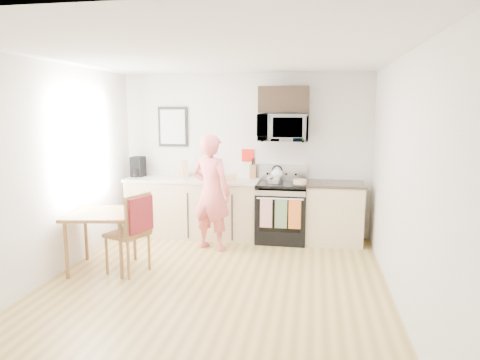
% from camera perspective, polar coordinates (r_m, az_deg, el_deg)
% --- Properties ---
extents(floor, '(4.60, 4.60, 0.00)m').
position_cam_1_polar(floor, '(5.08, -3.65, -14.25)').
color(floor, olive).
rests_on(floor, ground).
extents(back_wall, '(4.00, 0.04, 2.60)m').
position_cam_1_polar(back_wall, '(6.94, 0.67, 3.33)').
color(back_wall, beige).
rests_on(back_wall, floor).
extents(front_wall, '(4.00, 0.04, 2.60)m').
position_cam_1_polar(front_wall, '(2.58, -16.05, -7.52)').
color(front_wall, beige).
rests_on(front_wall, floor).
extents(left_wall, '(0.04, 4.60, 2.60)m').
position_cam_1_polar(left_wall, '(5.53, -24.40, 0.92)').
color(left_wall, beige).
rests_on(left_wall, floor).
extents(right_wall, '(0.04, 4.60, 2.60)m').
position_cam_1_polar(right_wall, '(4.66, 20.81, -0.29)').
color(right_wall, beige).
rests_on(right_wall, floor).
extents(ceiling, '(4.00, 4.60, 0.04)m').
position_cam_1_polar(ceiling, '(4.68, -4.00, 16.31)').
color(ceiling, white).
rests_on(ceiling, back_wall).
extents(window, '(0.06, 1.40, 1.50)m').
position_cam_1_polar(window, '(6.16, -20.11, 4.32)').
color(window, silver).
rests_on(window, left_wall).
extents(cabinet_left, '(2.10, 0.60, 0.90)m').
position_cam_1_polar(cabinet_left, '(6.97, -6.26, -3.79)').
color(cabinet_left, tan).
rests_on(cabinet_left, floor).
extents(countertop_left, '(2.14, 0.64, 0.04)m').
position_cam_1_polar(countertop_left, '(6.88, -6.33, 0.03)').
color(countertop_left, silver).
rests_on(countertop_left, cabinet_left).
extents(cabinet_right, '(0.84, 0.60, 0.90)m').
position_cam_1_polar(cabinet_right, '(6.71, 12.41, -4.47)').
color(cabinet_right, tan).
rests_on(cabinet_right, floor).
extents(countertop_right, '(0.88, 0.64, 0.04)m').
position_cam_1_polar(countertop_right, '(6.62, 12.55, -0.52)').
color(countertop_right, black).
rests_on(countertop_right, cabinet_right).
extents(range, '(0.76, 0.70, 1.16)m').
position_cam_1_polar(range, '(6.70, 5.55, -4.43)').
color(range, black).
rests_on(range, floor).
extents(microwave, '(0.76, 0.51, 0.42)m').
position_cam_1_polar(microwave, '(6.62, 5.80, 6.98)').
color(microwave, '#B0B0B5').
rests_on(microwave, back_wall).
extents(upper_cabinet, '(0.76, 0.35, 0.40)m').
position_cam_1_polar(upper_cabinet, '(6.66, 5.89, 10.61)').
color(upper_cabinet, black).
rests_on(upper_cabinet, back_wall).
extents(wall_art, '(0.50, 0.04, 0.65)m').
position_cam_1_polar(wall_art, '(7.18, -8.93, 7.02)').
color(wall_art, black).
rests_on(wall_art, back_wall).
extents(wall_trivet, '(0.20, 0.02, 0.20)m').
position_cam_1_polar(wall_trivet, '(6.92, 1.06, 3.31)').
color(wall_trivet, red).
rests_on(wall_trivet, back_wall).
extents(person, '(0.72, 0.59, 1.69)m').
position_cam_1_polar(person, '(6.20, -3.86, -1.66)').
color(person, '#DB3F3C').
rests_on(person, floor).
extents(dining_table, '(0.81, 0.81, 0.75)m').
position_cam_1_polar(dining_table, '(5.72, -18.03, -4.94)').
color(dining_table, brown).
rests_on(dining_table, floor).
extents(chair, '(0.59, 0.56, 1.02)m').
position_cam_1_polar(chair, '(5.42, -13.78, -5.58)').
color(chair, brown).
rests_on(chair, floor).
extents(knife_block, '(0.10, 0.14, 0.22)m').
position_cam_1_polar(knife_block, '(6.87, 1.78, 1.17)').
color(knife_block, brown).
rests_on(knife_block, countertop_left).
extents(utensil_crock, '(0.10, 0.10, 0.31)m').
position_cam_1_polar(utensil_crock, '(6.91, -3.74, 1.33)').
color(utensil_crock, red).
rests_on(utensil_crock, countertop_left).
extents(fruit_bowl, '(0.28, 0.28, 0.11)m').
position_cam_1_polar(fruit_bowl, '(7.06, -7.85, 0.76)').
color(fruit_bowl, white).
rests_on(fruit_bowl, countertop_left).
extents(milk_carton, '(0.14, 0.14, 0.28)m').
position_cam_1_polar(milk_carton, '(6.93, -7.39, 1.40)').
color(milk_carton, tan).
rests_on(milk_carton, countertop_left).
extents(coffee_maker, '(0.20, 0.28, 0.33)m').
position_cam_1_polar(coffee_maker, '(7.23, -13.47, 1.67)').
color(coffee_maker, black).
rests_on(coffee_maker, countertop_left).
extents(bread_bag, '(0.33, 0.19, 0.12)m').
position_cam_1_polar(bread_bag, '(6.52, -1.79, 0.26)').
color(bread_bag, '#DAB772').
rests_on(bread_bag, countertop_left).
extents(cake, '(0.24, 0.24, 0.08)m').
position_cam_1_polar(cake, '(6.41, 8.00, -0.32)').
color(cake, black).
rests_on(cake, range).
extents(kettle, '(0.19, 0.19, 0.24)m').
position_cam_1_polar(kettle, '(6.74, 4.96, 0.79)').
color(kettle, white).
rests_on(kettle, range).
extents(pot, '(0.22, 0.37, 0.11)m').
position_cam_1_polar(pot, '(6.51, 4.59, 0.06)').
color(pot, '#B0B0B5').
rests_on(pot, range).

